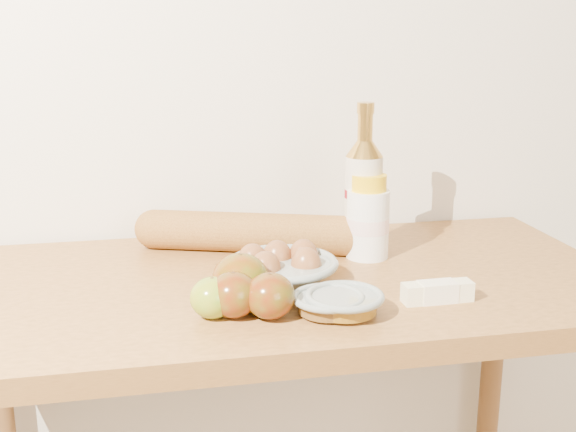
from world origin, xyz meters
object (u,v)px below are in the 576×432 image
object	(u,v)px
egg_bowl	(282,268)
cream_bottle	(368,219)
table	(285,342)
baguette	(250,232)
bourbon_bottle	(363,194)

from	to	relation	value
egg_bowl	cream_bottle	bearing A→B (deg)	30.27
table	egg_bowl	xyz separation A→B (m)	(-0.01, -0.03, 0.15)
table	baguette	bearing A→B (deg)	102.74
egg_bowl	baguette	bearing A→B (deg)	98.21
bourbon_bottle	baguette	xyz separation A→B (m)	(-0.21, 0.06, -0.08)
bourbon_bottle	cream_bottle	xyz separation A→B (m)	(0.00, -0.02, -0.04)
cream_bottle	table	bearing A→B (deg)	-166.12
table	egg_bowl	distance (m)	0.15
bourbon_bottle	egg_bowl	xyz separation A→B (m)	(-0.18, -0.13, -0.09)
table	baguette	world-z (taller)	baguette
baguette	egg_bowl	bearing A→B (deg)	-63.13
table	egg_bowl	world-z (taller)	egg_bowl
table	cream_bottle	bearing A→B (deg)	24.99
cream_bottle	baguette	bearing A→B (deg)	148.64
cream_bottle	egg_bowl	size ratio (longest dim) A/B	0.78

